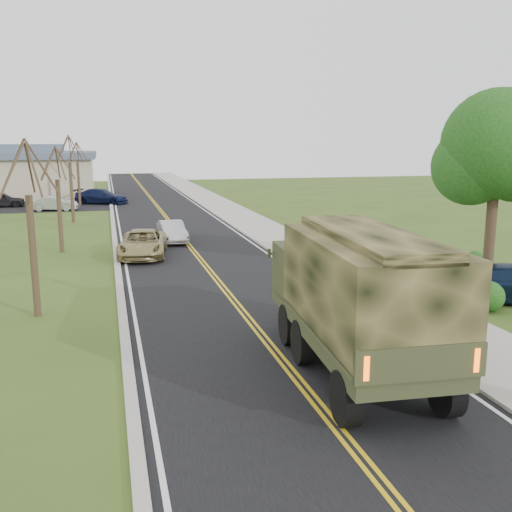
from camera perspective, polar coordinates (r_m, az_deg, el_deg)
name	(u,v)px	position (r m, az deg, el deg)	size (l,w,h in m)	color
ground	(336,428)	(12.74, 8.01, -16.66)	(160.00, 160.00, 0.00)	#364B19
road	(160,210)	(50.88, -9.53, 4.53)	(8.00, 120.00, 0.01)	black
curb_right	(207,208)	(51.40, -4.91, 4.77)	(0.30, 120.00, 0.12)	#9E998E
sidewalk_right	(226,208)	(51.72, -2.99, 4.83)	(3.20, 120.00, 0.10)	#9E998E
curb_left	(112,211)	(50.68, -14.22, 4.36)	(0.30, 120.00, 0.10)	#9E998E
leafy_tree	(497,153)	(25.55, 22.94, 9.47)	(4.83, 4.50, 8.10)	#38281C
bare_tree_a	(32,242)	(20.76, -21.48, 1.35)	(1.93, 2.26, 6.08)	#38281C
bare_tree_b	(59,207)	(32.62, -19.08, 4.64)	(1.83, 2.14, 5.73)	#38281C
bare_tree_c	(71,185)	(44.52, -18.00, 6.75)	(2.04, 2.39, 6.42)	#38281C
bare_tree_d	(78,178)	(56.49, -17.33, 7.44)	(1.88, 2.20, 5.91)	#38281C
military_truck	(357,291)	(14.78, 10.03, -3.45)	(3.23, 7.95, 3.88)	black
suv_champagne	(143,243)	(30.49, -11.26, 1.24)	(2.31, 5.02, 1.40)	#9D8F58
sedan_silver	(172,232)	(34.60, -8.39, 2.42)	(1.34, 3.84, 1.26)	silver
lot_car_dark	(1,200)	(57.47, -24.15, 5.17)	(1.66, 4.13, 1.41)	black
lot_car_silver	(54,204)	(52.79, -19.51, 4.97)	(1.35, 3.89, 1.28)	#A9A8AD
lot_car_navy	(102,196)	(57.24, -15.19, 5.77)	(2.06, 5.06, 1.47)	#0F1637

